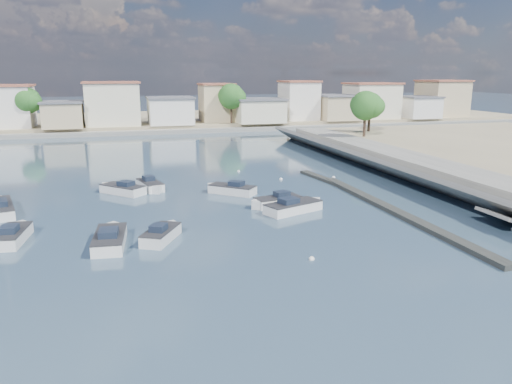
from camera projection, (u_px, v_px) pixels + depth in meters
ground at (231, 159)px, 67.61m from camera, size 400.00×400.00×0.00m
seawall_walkway at (486, 186)px, 47.02m from camera, size 5.00×90.00×1.80m
breakwater at (377, 203)px, 43.83m from camera, size 2.00×31.02×0.35m
far_shore_land at (181, 120)px, 116.11m from camera, size 160.00×40.00×1.40m
far_shore_quay at (195, 131)px, 96.53m from camera, size 160.00×2.50×0.80m
far_town at (241, 104)px, 103.85m from camera, size 113.01×12.80×8.35m
shore_trees at (240, 101)px, 94.68m from camera, size 74.56×38.32×7.92m
motorboat_a at (110, 239)px, 33.74m from camera, size 2.40×5.64×1.48m
motorboat_b at (162, 234)px, 34.64m from camera, size 3.21×4.22×1.48m
motorboat_c at (230, 190)px, 47.93m from camera, size 4.49×4.26×1.48m
motorboat_d at (275, 202)px, 43.28m from camera, size 4.66×2.47×1.48m
motorboat_e at (13, 236)px, 34.39m from camera, size 2.22×4.92×1.48m
motorboat_f at (121, 189)px, 48.02m from camera, size 4.41×4.49×1.48m
motorboat_g at (151, 186)px, 49.51m from camera, size 2.59×4.75×1.48m
motorboat_h at (296, 207)px, 41.72m from camera, size 5.54×3.62×1.48m
mooring_buoys at (330, 196)px, 46.71m from camera, size 16.97×29.12×0.36m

